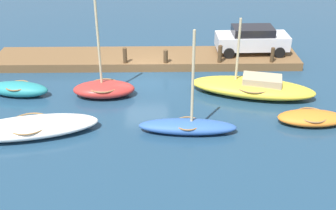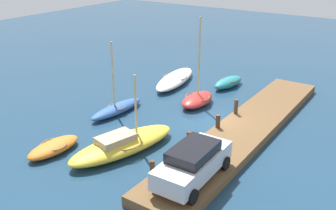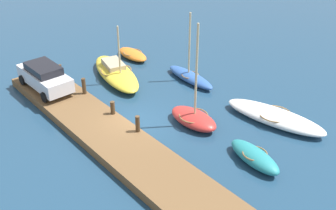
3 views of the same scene
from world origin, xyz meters
The scene contains 13 objects.
ground_plane centered at (0.00, 0.00, 0.00)m, with size 84.00×84.00×0.00m, color navy.
dock_platform centered at (0.00, -2.17, 0.25)m, with size 18.28×2.93×0.49m, color brown.
rowboat_red centered at (2.09, 2.26, 0.45)m, with size 3.20×1.70×5.94m.
motorboat_white centered at (4.89, 5.92, 0.37)m, with size 6.16×2.91×0.73m.
rowboat_teal centered at (6.53, 2.14, 0.38)m, with size 3.30×1.60×0.74m.
sailboat_yellow centered at (-5.62, 2.26, 0.46)m, with size 6.64×3.52×4.03m.
rowboat_blue centered at (-2.03, 5.85, 0.35)m, with size 4.39×1.35×4.73m.
dinghy_orange centered at (-7.72, 5.18, 0.30)m, with size 3.11×1.44×0.59m.
mooring_post_west centered at (-7.32, -0.96, 0.93)m, with size 0.22×0.22×0.88m, color #47331E.
mooring_post_mid_west centered at (-4.27, -0.96, 1.00)m, with size 0.24×0.24×1.02m, color #47331E.
mooring_post_mid_east centered at (-1.13, -0.96, 0.88)m, with size 0.26×0.26×0.77m, color #47331E.
mooring_post_east centered at (1.22, -0.96, 0.95)m, with size 0.23×0.23×0.92m, color #47331E.
parked_car centered at (-6.39, -2.47, 1.35)m, with size 4.36×2.01×1.63m.
Camera 1 is at (-0.91, 21.46, 9.92)m, focal length 44.43 mm.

